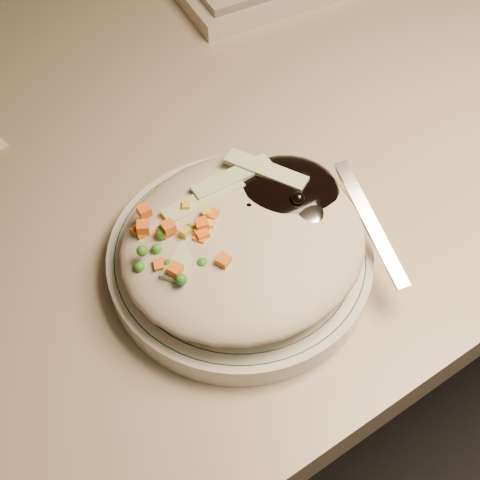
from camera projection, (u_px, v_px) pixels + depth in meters
desk at (223, 214)px, 0.83m from camera, size 1.40×0.70×0.74m
plate at (240, 259)px, 0.53m from camera, size 0.21×0.21×0.02m
plate_rim at (240, 252)px, 0.53m from camera, size 0.20×0.20×0.00m
meal at (245, 234)px, 0.51m from camera, size 0.20×0.19×0.05m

